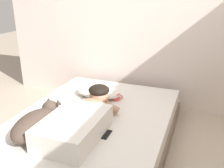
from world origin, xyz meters
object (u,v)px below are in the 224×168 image
object	(u,v)px
dog	(37,123)
pillow	(99,92)
cell_phone	(106,134)
bed	(90,134)
coffee_cup	(116,96)
person_lying	(82,118)

from	to	relation	value
dog	pillow	bearing A→B (deg)	79.78
pillow	cell_phone	bearing A→B (deg)	-62.66
bed	pillow	distance (m)	0.58
bed	coffee_cup	size ratio (longest dim) A/B	16.66
pillow	dog	xyz separation A→B (m)	(-0.16, -0.89, 0.05)
bed	cell_phone	size ratio (longest dim) A/B	14.88
pillow	coffee_cup	xyz separation A→B (m)	(0.21, -0.02, -0.02)
dog	cell_phone	size ratio (longest dim) A/B	4.11
bed	pillow	world-z (taller)	pillow
dog	coffee_cup	bearing A→B (deg)	66.99
bed	coffee_cup	distance (m)	0.54
pillow	cell_phone	xyz separation A→B (m)	(0.37, -0.71, -0.05)
coffee_cup	cell_phone	bearing A→B (deg)	-77.02
person_lying	cell_phone	bearing A→B (deg)	-5.13
person_lying	dog	distance (m)	0.37
bed	dog	distance (m)	0.54
person_lying	dog	size ratio (longest dim) A/B	1.60
pillow	person_lying	size ratio (longest dim) A/B	0.57
cell_phone	dog	bearing A→B (deg)	-161.09
person_lying	cell_phone	size ratio (longest dim) A/B	6.57
pillow	cell_phone	size ratio (longest dim) A/B	3.71
bed	coffee_cup	xyz separation A→B (m)	(0.07, 0.50, 0.20)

